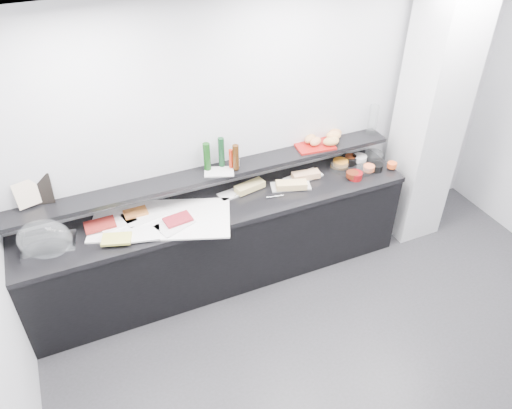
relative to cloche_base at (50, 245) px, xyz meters
name	(u,v)px	position (x,y,z in m)	size (l,w,h in m)	color
ground	(380,390)	(2.15, -1.71, -0.92)	(5.00, 5.00, 0.00)	#2D2D30
back_wall	(276,131)	(2.15, 0.29, 0.43)	(5.00, 0.02, 2.70)	silver
ceiling	(463,64)	(2.15, -1.71, 1.78)	(5.00, 5.00, 0.00)	white
column	(430,117)	(3.65, -0.06, 0.43)	(0.50, 0.50, 2.70)	silver
buffet_cabinet	(222,245)	(1.45, -0.01, -0.50)	(3.60, 0.60, 0.85)	black
counter_top	(220,207)	(1.45, -0.01, -0.05)	(3.62, 0.62, 0.05)	black
wall_shelf	(212,174)	(1.45, 0.17, 0.21)	(3.60, 0.25, 0.04)	black
cloche_base	(50,245)	(0.00, 0.00, 0.00)	(0.41, 0.28, 0.04)	silver
cloche_dome	(45,239)	(-0.02, -0.04, 0.11)	(0.43, 0.28, 0.34)	white
linen_runner	(161,219)	(0.92, -0.01, -0.01)	(1.18, 0.56, 0.01)	white
platter_meat_a	(116,221)	(0.55, 0.10, 0.00)	(0.31, 0.20, 0.01)	white
food_meat_a	(100,225)	(0.42, 0.08, 0.02)	(0.25, 0.16, 0.02)	maroon
platter_salmon	(143,215)	(0.79, 0.09, 0.00)	(0.34, 0.23, 0.01)	white
food_salmon	(136,212)	(0.73, 0.13, 0.02)	(0.20, 0.13, 0.02)	orange
platter_cheese	(141,234)	(0.71, -0.16, 0.00)	(0.30, 0.20, 0.01)	white
food_cheese	(117,239)	(0.51, -0.16, 0.02)	(0.23, 0.15, 0.02)	#D3CE52
platter_meat_b	(175,224)	(1.00, -0.14, 0.00)	(0.31, 0.21, 0.01)	silver
food_meat_b	(178,219)	(1.04, -0.11, 0.02)	(0.23, 0.15, 0.02)	maroon
sandwich_plate_left	(235,193)	(1.65, 0.10, -0.01)	(0.31, 0.13, 0.01)	white
sandwich_food_left	(250,187)	(1.79, 0.09, 0.02)	(0.29, 0.11, 0.06)	tan
tongs_left	(239,192)	(1.68, 0.08, 0.00)	(0.01, 0.01, 0.16)	silver
sandwich_plate_mid	(291,186)	(2.17, -0.01, -0.01)	(0.37, 0.16, 0.01)	silver
sandwich_food_mid	(291,185)	(2.16, -0.04, 0.02)	(0.29, 0.11, 0.06)	#E1BC76
tongs_mid	(275,196)	(1.96, -0.11, 0.00)	(0.01, 0.01, 0.16)	#B3B5BA
sandwich_plate_right	(303,177)	(2.35, 0.08, -0.01)	(0.38, 0.16, 0.01)	white
sandwich_food_right	(306,175)	(2.36, 0.05, 0.02)	(0.27, 0.10, 0.06)	tan
tongs_right	(314,176)	(2.44, 0.04, 0.00)	(0.01, 0.01, 0.16)	silver
bowl_glass_fruit	(339,167)	(2.74, 0.06, 0.02)	(0.17, 0.17, 0.07)	silver
fill_glass_fruit	(340,163)	(2.79, 0.11, 0.03)	(0.15, 0.15, 0.05)	orange
bowl_black_jam	(349,160)	(2.90, 0.13, 0.02)	(0.16, 0.16, 0.07)	black
fill_black_jam	(351,158)	(2.93, 0.14, 0.03)	(0.12, 0.12, 0.05)	#5E240D
bowl_glass_cream	(374,156)	(3.18, 0.10, 0.02)	(0.19, 0.19, 0.07)	white
fill_glass_cream	(360,158)	(3.01, 0.11, 0.03)	(0.14, 0.14, 0.05)	silver
bowl_red_jam	(355,176)	(2.81, -0.14, 0.02)	(0.13, 0.13, 0.07)	maroon
fill_red_jam	(352,175)	(2.78, -0.12, 0.03)	(0.12, 0.12, 0.05)	#571D0C
bowl_glass_salmon	(364,170)	(2.94, -0.09, 0.02)	(0.16, 0.16, 0.07)	white
fill_glass_salmon	(369,168)	(2.99, -0.09, 0.03)	(0.11, 0.11, 0.05)	#FA713D
bowl_black_fruit	(376,167)	(3.08, -0.09, 0.02)	(0.13, 0.13, 0.07)	black
fill_black_fruit	(392,165)	(3.23, -0.13, 0.03)	(0.09, 0.09, 0.05)	#F25821
framed_print	(39,189)	(0.03, 0.29, 0.36)	(0.21, 0.02, 0.26)	black
print_art	(27,194)	(-0.06, 0.26, 0.36)	(0.19, 0.00, 0.22)	beige
condiment_tray	(219,172)	(1.51, 0.13, 0.24)	(0.26, 0.16, 0.01)	silver
bottle_green_a	(207,157)	(1.43, 0.21, 0.37)	(0.06, 0.06, 0.26)	#103B10
bottle_brown	(236,157)	(1.67, 0.11, 0.36)	(0.06, 0.06, 0.24)	#3A200A
bottle_green_b	(221,152)	(1.57, 0.21, 0.38)	(0.06, 0.06, 0.28)	#0D3218
bottle_hot	(231,159)	(1.64, 0.15, 0.33)	(0.04, 0.04, 0.18)	#B7230D
shaker_salt	(237,162)	(1.70, 0.16, 0.28)	(0.03, 0.03, 0.07)	white
shaker_pepper	(238,163)	(1.70, 0.14, 0.28)	(0.03, 0.03, 0.07)	white
bread_tray	(314,145)	(2.52, 0.19, 0.24)	(0.37, 0.26, 0.02)	maroon
bread_roll_n	(310,139)	(2.50, 0.25, 0.29)	(0.14, 0.09, 0.08)	#C07F49
bread_roll_ne	(335,133)	(2.78, 0.25, 0.29)	(0.13, 0.08, 0.08)	#C07E49
bread_roll_s	(331,141)	(2.65, 0.12, 0.29)	(0.15, 0.10, 0.08)	#BE8C48
bread_roll_se	(333,141)	(2.68, 0.12, 0.29)	(0.12, 0.08, 0.08)	tan
bread_roll_midw	(316,142)	(2.52, 0.18, 0.29)	(0.13, 0.08, 0.08)	#D18450
bread_roll_mide	(334,136)	(2.74, 0.21, 0.29)	(0.15, 0.10, 0.08)	tan
carafe	(373,119)	(3.17, 0.20, 0.38)	(0.10, 0.10, 0.30)	silver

